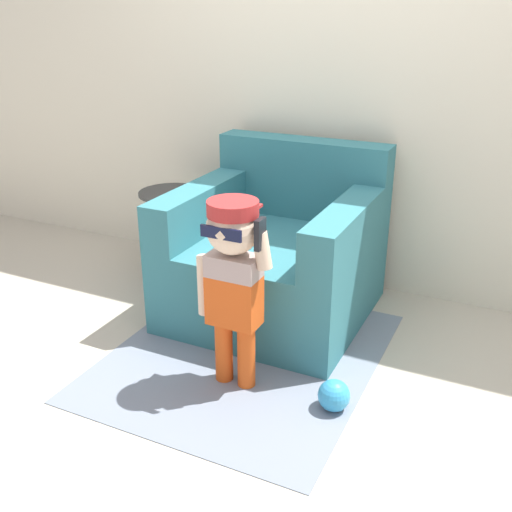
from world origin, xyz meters
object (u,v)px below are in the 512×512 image
at_px(person_child, 233,266).
at_px(side_table, 173,225).
at_px(toy_ball, 334,395).
at_px(armchair, 277,256).

relative_size(person_child, side_table, 1.61).
height_order(person_child, toy_ball, person_child).
xyz_separation_m(armchair, person_child, (0.12, -0.74, 0.26)).
bearing_deg(person_child, toy_ball, 0.42).
bearing_deg(toy_ball, person_child, -179.58).
bearing_deg(armchair, toy_ball, -50.95).
bearing_deg(side_table, person_child, -45.24).
xyz_separation_m(person_child, toy_ball, (0.48, 0.00, -0.52)).
bearing_deg(side_table, armchair, -13.17).
height_order(armchair, side_table, armchair).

